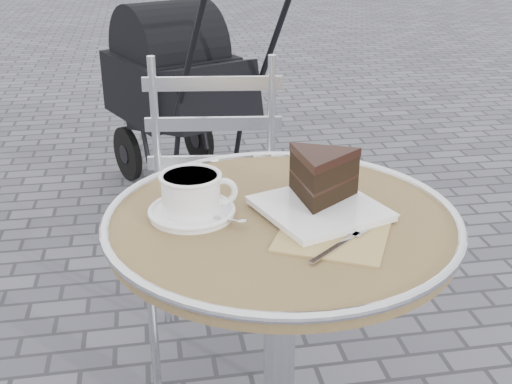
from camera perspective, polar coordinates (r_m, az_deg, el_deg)
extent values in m
cylinder|color=silver|center=(1.49, 2.07, -14.93)|extent=(0.07, 0.07, 0.67)
cylinder|color=#9E7D55|center=(1.30, 2.29, -2.79)|extent=(0.70, 0.70, 0.03)
torus|color=silver|center=(1.29, 2.30, -2.19)|extent=(0.72, 0.72, 0.02)
cylinder|color=white|center=(1.30, -5.72, -1.85)|extent=(0.17, 0.17, 0.01)
cylinder|color=white|center=(1.28, -5.80, -0.09)|extent=(0.12, 0.12, 0.07)
torus|color=white|center=(1.28, -2.95, 0.03)|extent=(0.06, 0.02, 0.06)
cylinder|color=tan|center=(1.26, -5.86, 1.32)|extent=(0.11, 0.11, 0.01)
cube|color=tan|center=(1.23, 6.87, -3.74)|extent=(0.27, 0.27, 0.00)
cube|color=white|center=(1.30, 5.69, -1.52)|extent=(0.28, 0.28, 0.01)
cylinder|color=silver|center=(1.85, -9.12, -11.68)|extent=(0.02, 0.02, 0.46)
cylinder|color=silver|center=(1.84, 1.93, -11.56)|extent=(0.02, 0.02, 0.46)
cylinder|color=silver|center=(2.14, -8.14, -6.26)|extent=(0.02, 0.02, 0.46)
cylinder|color=silver|center=(2.13, 1.26, -6.13)|extent=(0.02, 0.02, 0.46)
cube|color=silver|center=(1.86, -3.71, -2.50)|extent=(0.46, 0.46, 0.02)
cube|color=black|center=(3.10, -6.02, 8.47)|extent=(0.66, 0.78, 0.40)
cylinder|color=black|center=(2.89, -6.47, -0.95)|extent=(0.11, 0.18, 0.18)
cylinder|color=black|center=(3.09, 0.39, 0.90)|extent=(0.11, 0.18, 0.18)
cylinder|color=black|center=(3.37, -11.36, 3.37)|extent=(0.15, 0.27, 0.28)
cylinder|color=black|center=(3.54, -5.15, 4.77)|extent=(0.15, 0.27, 0.28)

